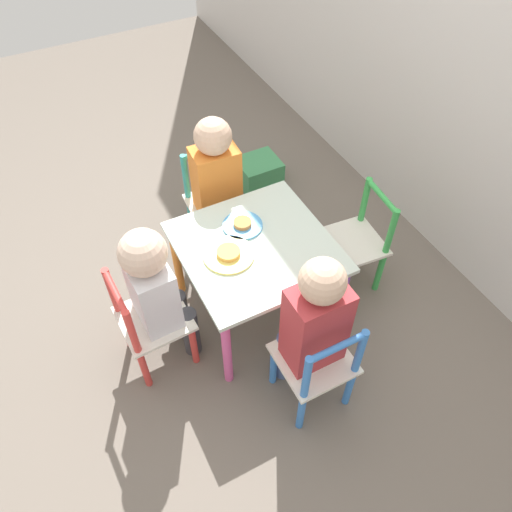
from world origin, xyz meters
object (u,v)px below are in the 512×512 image
child_right (313,322)px  plate_left (243,225)px  plate_front (229,254)px  child_front (156,287)px  child_left (217,179)px  chair_red (149,322)px  storage_bin (259,172)px  chair_blue (317,365)px  kids_table (256,255)px  chair_teal (215,203)px  chair_green (356,243)px

child_right → plate_left: 0.54m
plate_front → child_front: bearing=-86.4°
child_front → child_left: size_ratio=0.97×
child_front → child_left: child_left is taller
chair_red → storage_bin: size_ratio=2.23×
chair_blue → child_right: bearing=-90.0°
kids_table → plate_front: size_ratio=2.93×
chair_teal → chair_blue: same height
chair_teal → plate_front: 0.54m
chair_green → plate_front: bearing=-89.0°
plate_left → storage_bin: plate_left is taller
chair_blue → storage_bin: size_ratio=2.23×
kids_table → child_front: size_ratio=0.82×
chair_blue → plate_left: size_ratio=3.07×
child_front → plate_front: child_front is taller
chair_teal → plate_left: bearing=-91.1°
plate_left → chair_blue: bearing=-0.0°
child_right → storage_bin: size_ratio=3.38×
chair_red → chair_blue: (0.46, 0.48, 0.00)m
child_right → storage_bin: (-1.19, 0.42, -0.37)m
chair_red → child_right: child_right is taller
child_left → storage_bin: 0.64m
kids_table → child_right: (0.42, -0.00, 0.08)m
plate_front → chair_teal: bearing=162.9°
chair_blue → chair_green: bearing=-137.5°
child_right → kids_table: bearing=-90.0°
child_front → child_left: bearing=-48.0°
chair_blue → child_left: size_ratio=0.68×
kids_table → plate_left: (-0.12, 0.00, 0.07)m
kids_table → chair_blue: bearing=-0.0°
chair_teal → child_left: child_left is taller
chair_red → plate_left: 0.54m
chair_green → plate_front: chair_green is taller
chair_blue → chair_green: size_ratio=1.00×
kids_table → chair_red: (0.02, -0.48, -0.12)m
kids_table → chair_red: size_ratio=1.16×
chair_red → child_right: bearing=-132.4°
chair_teal → child_front: bearing=-128.5°
child_front → chair_teal: bearing=-44.6°
chair_blue → plate_front: size_ratio=2.52×
chair_red → chair_blue: same height
child_left → plate_front: (0.42, -0.14, -0.00)m
plate_front → plate_left: size_ratio=1.22×
chair_green → plate_front: (-0.04, -0.60, 0.19)m
chair_red → child_right: size_ratio=0.66×
chair_teal → storage_bin: chair_teal is taller
child_front → storage_bin: 1.21m
chair_teal → storage_bin: (-0.29, 0.39, -0.17)m
plate_left → storage_bin: bearing=147.4°
chair_teal → chair_blue: bearing=-88.3°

